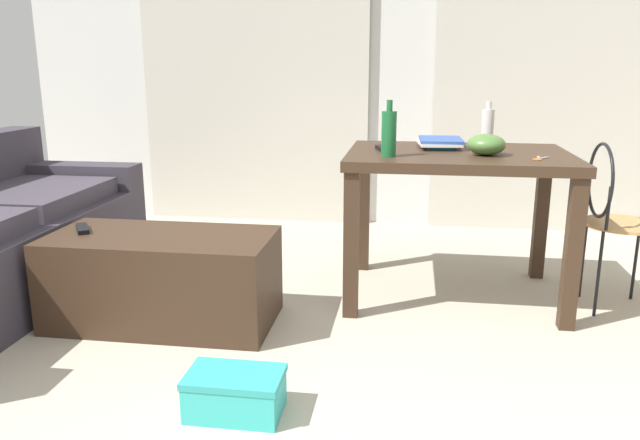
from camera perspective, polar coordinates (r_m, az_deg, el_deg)
name	(u,v)px	position (r m, az deg, el deg)	size (l,w,h in m)	color
ground_plane	(386,328)	(2.92, 6.14, -9.88)	(7.82, 7.82, 0.00)	#B2A893
wall_back	(403,53)	(4.70, 7.68, 15.08)	(5.75, 0.10, 2.54)	silver
curtains	(402,68)	(4.62, 7.62, 13.77)	(3.93, 0.03, 2.33)	beige
coffee_table	(163,279)	(2.99, -14.34, -5.29)	(1.04, 0.51, 0.43)	#382619
craft_table	(457,174)	(3.21, 12.61, 4.15)	(1.10, 0.83, 0.76)	#382619
wire_chair	(612,208)	(3.31, 25.43, 1.02)	(0.37, 0.37, 0.83)	#B7844C
bottle_near	(389,133)	(2.96, 6.40, 8.02)	(0.07, 0.07, 0.27)	#195B2D
bottle_far	(488,126)	(3.53, 15.28, 8.42)	(0.07, 0.07, 0.23)	beige
bowl	(486,145)	(3.10, 15.17, 6.77)	(0.18, 0.18, 0.10)	#477033
book_stack	(440,142)	(3.34, 11.04, 7.08)	(0.24, 0.32, 0.05)	#1E668C
tv_remote_on_table	(383,149)	(3.17, 5.88, 6.58)	(0.05, 0.19, 0.02)	black
scissors	(539,159)	(3.05, 19.65, 5.38)	(0.09, 0.12, 0.00)	#9EA0A5
tv_remote_primary	(82,229)	(3.11, -21.17, -0.75)	(0.05, 0.17, 0.02)	black
shoebox	(235,393)	(2.25, -7.89, -15.62)	(0.34, 0.21, 0.15)	#33B2AD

